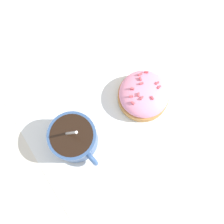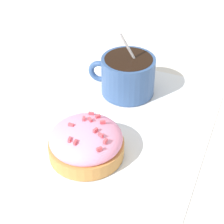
% 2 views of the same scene
% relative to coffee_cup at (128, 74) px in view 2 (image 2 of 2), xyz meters
% --- Properties ---
extents(ground_plane, '(3.00, 3.00, 0.00)m').
position_rel_coffee_cup_xyz_m(ground_plane, '(0.08, -0.00, -0.04)').
color(ground_plane, silver).
extents(paper_napkin, '(0.32, 0.30, 0.00)m').
position_rel_coffee_cup_xyz_m(paper_napkin, '(0.08, -0.00, -0.04)').
color(paper_napkin, white).
rests_on(paper_napkin, ground_plane).
extents(coffee_cup, '(0.09, 0.11, 0.11)m').
position_rel_coffee_cup_xyz_m(coffee_cup, '(0.00, 0.00, 0.00)').
color(coffee_cup, '#335184').
rests_on(coffee_cup, paper_napkin).
extents(frosted_pastry, '(0.10, 0.10, 0.05)m').
position_rel_coffee_cup_xyz_m(frosted_pastry, '(0.16, 0.00, -0.01)').
color(frosted_pastry, '#C18442').
rests_on(frosted_pastry, paper_napkin).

